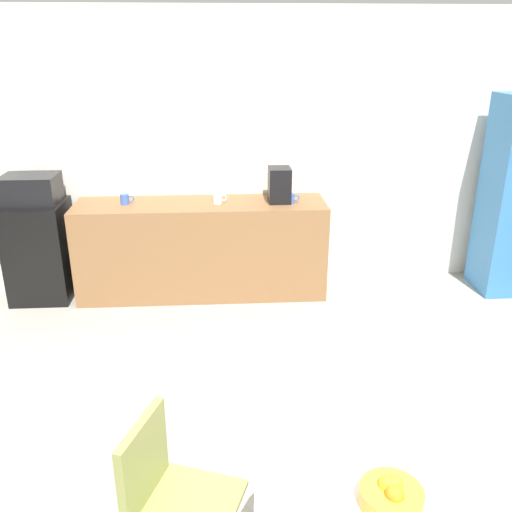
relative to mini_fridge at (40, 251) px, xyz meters
name	(u,v)px	position (x,y,z in m)	size (l,w,h in m)	color
ground_plane	(273,498)	(1.95, -2.65, -0.46)	(6.00, 6.00, 0.00)	#9E998E
wall_back	(245,152)	(1.95, 0.35, 0.84)	(6.00, 0.10, 2.60)	white
counter_block	(202,249)	(1.51, 0.00, -0.01)	(2.32, 0.60, 0.90)	brown
mini_fridge	(40,251)	(0.00, 0.00, 0.00)	(0.54, 0.54, 0.92)	black
microwave	(31,189)	(0.00, 0.00, 0.59)	(0.48, 0.38, 0.26)	black
chair_olive	(165,487)	(1.44, -3.07, 0.06)	(0.54, 0.54, 0.83)	silver
fruit_bowl	(391,495)	(2.30, -3.41, 0.30)	(0.23, 0.23, 0.11)	gold
mug_white	(125,199)	(0.83, 0.00, 0.49)	(0.13, 0.08, 0.09)	#3F66BF
mug_green	(290,198)	(2.34, -0.07, 0.49)	(0.13, 0.08, 0.09)	#3F66BF
mug_red	(218,198)	(1.67, -0.02, 0.49)	(0.13, 0.08, 0.09)	white
coffee_maker	(279,185)	(2.24, 0.00, 0.60)	(0.20, 0.24, 0.32)	black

